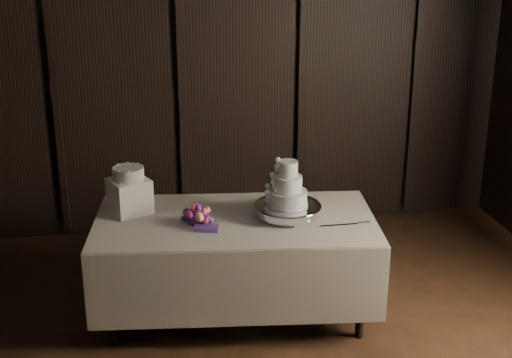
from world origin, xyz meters
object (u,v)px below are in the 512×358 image
object	(u,v)px
display_table	(236,262)
cake_stand	(287,211)
wedding_cake	(285,189)
small_cake	(128,174)
bouquet	(197,216)
box_pedestal	(130,196)

from	to	relation	value
display_table	cake_stand	world-z (taller)	cake_stand
wedding_cake	small_cake	size ratio (longest dim) A/B	1.47
wedding_cake	cake_stand	bearing A→B (deg)	42.09
display_table	bouquet	bearing A→B (deg)	-163.13
small_cake	cake_stand	bearing A→B (deg)	-14.42
wedding_cake	small_cake	bearing A→B (deg)	176.93
cake_stand	wedding_cake	size ratio (longest dim) A/B	1.47
box_pedestal	display_table	bearing A→B (deg)	-19.04
bouquet	wedding_cake	bearing A→B (deg)	0.54
display_table	bouquet	size ratio (longest dim) A/B	5.67
bouquet	display_table	bearing A→B (deg)	10.58
bouquet	small_cake	distance (m)	0.60
small_cake	bouquet	bearing A→B (deg)	-33.44
cake_stand	small_cake	size ratio (longest dim) A/B	2.16
display_table	small_cake	distance (m)	1.00
bouquet	box_pedestal	bearing A→B (deg)	146.56
bouquet	small_cake	xyz separation A→B (m)	(-0.46, 0.30, 0.24)
wedding_cake	box_pedestal	world-z (taller)	wedding_cake
wedding_cake	bouquet	bearing A→B (deg)	-167.11
cake_stand	box_pedestal	xyz separation A→B (m)	(-1.10, 0.28, 0.08)
bouquet	small_cake	size ratio (longest dim) A/B	1.64
cake_stand	bouquet	xyz separation A→B (m)	(-0.64, -0.02, 0.01)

